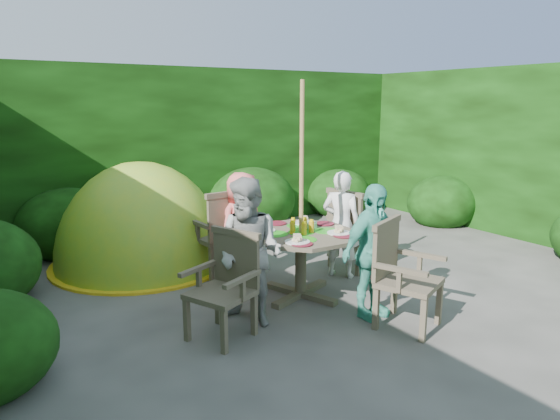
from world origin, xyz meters
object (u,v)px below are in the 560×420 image
child_front (372,252)px  child_back (242,227)px  dome_tent (144,263)px  garden_chair_back (222,232)px  garden_chair_front (401,273)px  patio_table (301,243)px  parasol_pole (301,193)px  child_right (341,224)px  garden_chair_left (226,283)px  garden_chair_right (353,229)px  child_left (249,252)px

child_front → child_back: bearing=102.2°
child_front → dome_tent: dome_tent is taller
garden_chair_back → garden_chair_front: size_ratio=1.06×
patio_table → parasol_pole: 0.52m
child_back → parasol_pole: bearing=97.6°
garden_chair_front → child_right: 1.37m
patio_table → garden_chair_left: size_ratio=1.74×
garden_chair_left → garden_chair_front: 1.56m
child_right → child_back: size_ratio=1.00×
child_front → garden_chair_right: bearing=48.8°
garden_chair_front → child_right: (0.38, 1.31, 0.12)m
child_right → garden_chair_left: bearing=76.8°
parasol_pole → child_right: 0.93m
child_right → child_left: 1.60m
garden_chair_left → dome_tent: (-0.00, 2.33, -0.47)m
garden_chair_back → child_right: 1.37m
patio_table → garden_chair_back: size_ratio=1.55×
garden_chair_right → dome_tent: dome_tent is taller
patio_table → child_left: child_left is taller
parasol_pole → garden_chair_right: (1.03, 0.39, -0.60)m
garden_chair_right → child_right: (-0.27, -0.12, 0.11)m
parasol_pole → child_left: size_ratio=1.63×
parasol_pole → garden_chair_front: (0.37, -1.03, -0.61)m
garden_chair_left → child_right: bearing=85.7°
garden_chair_right → garden_chair_back: (-1.42, 0.63, 0.02)m
parasol_pole → garden_chair_back: bearing=111.2°
parasol_pole → child_front: size_ratio=1.73×
child_back → dome_tent: 1.56m
parasol_pole → dome_tent: 2.48m
child_right → dome_tent: bearing=13.7°
parasol_pole → garden_chair_right: parasol_pole is taller
garden_chair_front → child_front: bearing=86.0°
garden_chair_back → dome_tent: 1.25m
garden_chair_right → child_back: size_ratio=0.76×
dome_tent → child_left: bearing=-87.6°
child_front → garden_chair_front: bearing=-78.7°
garden_chair_front → child_right: child_right is taller
garden_chair_back → garden_chair_front: (0.77, -2.05, -0.03)m
garden_chair_back → dome_tent: size_ratio=0.38×
child_right → child_left: child_left is taller
parasol_pole → child_right: size_ratio=1.78×
child_left → dome_tent: size_ratio=0.52×
parasol_pole → child_right: parasol_pole is taller
child_left → dome_tent: (-0.29, 2.23, -0.67)m
garden_chair_back → dome_tent: (-0.65, 0.94, -0.52)m
dome_tent → parasol_pole: bearing=-67.0°
dome_tent → garden_chair_right: bearing=-42.1°
garden_chair_left → garden_chair_back: 1.54m
child_back → garden_chair_front: bearing=97.5°
child_back → child_front: bearing=97.6°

